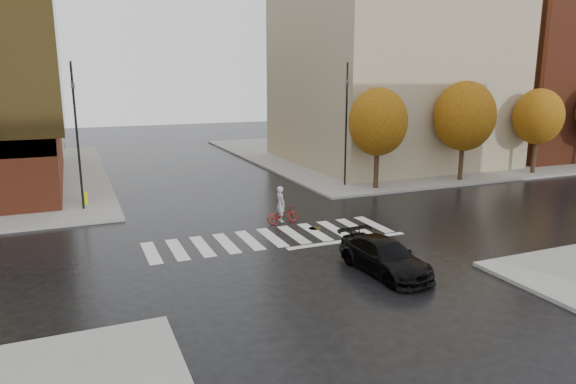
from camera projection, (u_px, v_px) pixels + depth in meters
name	position (u px, v px, depth m)	size (l,w,h in m)	color
ground	(276.00, 241.00, 23.39)	(120.00, 120.00, 0.00)	black
sidewalk_ne	(396.00, 152.00, 50.22)	(30.00, 30.00, 0.15)	gray
crosswalk	(272.00, 237.00, 23.84)	(12.00, 3.00, 0.01)	silver
building_ne_tan	(389.00, 54.00, 43.10)	(16.00, 16.00, 18.00)	tan
building_ne_brick	(536.00, 78.00, 48.73)	(14.00, 14.00, 14.00)	maroon
tree_ne_a	(378.00, 122.00, 32.86)	(3.80, 3.80, 6.50)	black
tree_ne_b	(464.00, 116.00, 35.48)	(4.20, 4.20, 6.89)	black
tree_ne_c	(538.00, 117.00, 38.19)	(3.60, 3.60, 6.31)	black
sedan	(385.00, 256.00, 19.45)	(1.79, 4.41, 1.28)	black
cyclist	(282.00, 211.00, 25.99)	(1.74, 0.71, 1.94)	maroon
traffic_light_nw	(76.00, 125.00, 27.42)	(0.22, 0.18, 7.94)	black
traffic_light_ne	(346.00, 115.00, 33.67)	(0.23, 0.25, 8.04)	black
fire_hydrant	(86.00, 197.00, 29.30)	(0.27, 0.27, 0.75)	#BCC20B
manhole	(315.00, 228.00, 25.22)	(0.63, 0.63, 0.01)	#453818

